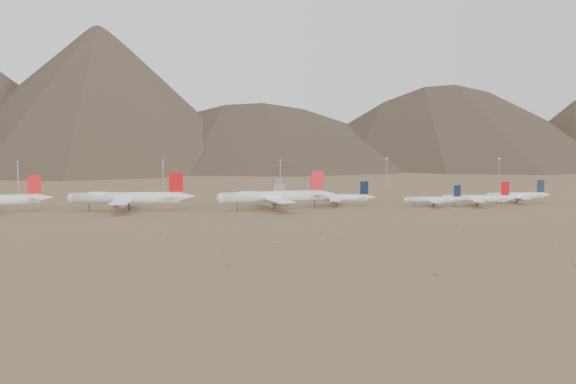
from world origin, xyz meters
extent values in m
plane|color=#97784E|center=(0.00, 0.00, 0.00)|extent=(3000.00, 3000.00, 0.00)
cone|color=white|center=(-118.59, 40.25, 7.35)|extent=(11.36, 8.25, 5.28)
cube|color=white|center=(-122.89, 38.81, 7.49)|extent=(11.11, 20.37, 0.35)
cube|color=red|center=(-123.97, 38.45, 15.04)|extent=(7.16, 2.84, 10.41)
cylinder|color=white|center=(-71.50, 29.68, 7.46)|extent=(61.62, 10.53, 6.34)
sphere|color=white|center=(-102.09, 31.78, 7.46)|extent=(6.21, 6.21, 6.21)
cone|color=white|center=(-37.24, 27.32, 7.94)|extent=(11.40, 6.45, 5.70)
cube|color=white|center=(-72.73, 29.76, 6.51)|extent=(13.65, 56.76, 0.79)
cube|color=white|center=(-42.13, 27.66, 8.10)|extent=(6.97, 21.69, 0.38)
cube|color=red|center=(-43.36, 27.74, 16.25)|extent=(7.99, 1.12, 11.24)
cylinder|color=black|center=(-92.92, 31.15, 2.15)|extent=(0.41, 0.41, 4.29)
cylinder|color=black|center=(-70.17, 31.17, 2.15)|extent=(0.51, 0.51, 4.29)
cylinder|color=black|center=(-70.39, 28.01, 2.15)|extent=(0.51, 0.51, 4.29)
ellipsoid|color=white|center=(-87.41, 30.77, 9.20)|extent=(19.90, 6.09, 3.80)
cylinder|color=slate|center=(-71.95, 40.98, 4.94)|extent=(6.31, 3.27, 2.85)
cylinder|color=slate|center=(-73.50, 18.54, 4.94)|extent=(6.31, 3.27, 2.85)
cylinder|color=slate|center=(-71.26, 51.07, 4.94)|extent=(6.31, 3.27, 2.85)
cylinder|color=slate|center=(-74.19, 8.45, 4.94)|extent=(6.31, 3.27, 2.85)
cylinder|color=white|center=(12.51, 23.41, 7.50)|extent=(61.68, 18.09, 6.37)
sphere|color=white|center=(-17.72, 17.49, 7.50)|extent=(6.24, 6.24, 6.24)
cone|color=white|center=(46.36, 30.04, 7.97)|extent=(11.98, 7.75, 5.73)
cube|color=white|center=(11.30, 23.17, 6.54)|extent=(20.53, 57.31, 0.80)
cube|color=white|center=(41.53, 29.09, 8.13)|extent=(9.57, 22.13, 0.38)
cube|color=red|center=(40.32, 28.85, 16.33)|extent=(7.97, 2.10, 11.29)
cylinder|color=black|center=(-8.65, 19.26, 2.16)|extent=(0.41, 0.41, 4.31)
cylinder|color=black|center=(13.41, 25.21, 2.16)|extent=(0.51, 0.51, 4.31)
cylinder|color=black|center=(14.02, 22.08, 2.16)|extent=(0.51, 0.51, 4.31)
ellipsoid|color=white|center=(-3.21, 20.33, 9.25)|extent=(20.26, 8.47, 3.82)
cylinder|color=slate|center=(9.13, 34.25, 4.96)|extent=(6.60, 4.00, 2.86)
cylinder|color=slate|center=(13.47, 12.09, 4.96)|extent=(6.60, 4.00, 2.86)
cylinder|color=slate|center=(7.17, 44.23, 4.96)|extent=(6.60, 4.00, 2.86)
cylinder|color=slate|center=(15.42, 2.11, 4.96)|extent=(6.60, 4.00, 2.86)
cylinder|color=white|center=(54.21, 39.67, 4.86)|extent=(37.90, 11.49, 4.11)
sphere|color=white|center=(35.67, 43.41, 4.86)|extent=(4.03, 4.03, 4.03)
cone|color=white|center=(74.98, 35.49, 5.17)|extent=(7.41, 4.97, 3.70)
cube|color=white|center=(53.47, 39.82, 4.25)|extent=(12.33, 32.99, 0.51)
cube|color=white|center=(72.01, 36.09, 5.28)|extent=(5.77, 12.75, 0.25)
cube|color=#111E33|center=(71.27, 36.24, 10.97)|extent=(4.89, 1.33, 8.11)
cylinder|color=black|center=(41.23, 42.29, 1.41)|extent=(0.43, 0.43, 2.81)
cylinder|color=black|center=(55.15, 40.53, 1.41)|extent=(0.54, 0.54, 2.81)
cylinder|color=black|center=(54.75, 38.52, 1.41)|extent=(0.54, 0.54, 2.81)
cylinder|color=slate|center=(55.26, 48.73, 3.23)|extent=(4.07, 2.56, 1.85)
cylinder|color=slate|center=(51.68, 30.92, 3.23)|extent=(4.07, 2.56, 1.85)
cylinder|color=white|center=(111.02, 23.63, 4.20)|extent=(32.88, 6.61, 3.55)
sphere|color=white|center=(94.75, 25.17, 4.20)|extent=(3.48, 3.48, 3.48)
cone|color=white|center=(129.25, 21.91, 4.47)|extent=(6.16, 3.73, 3.19)
cube|color=white|center=(110.37, 23.69, 3.67)|extent=(7.84, 28.39, 0.44)
cube|color=white|center=(126.64, 22.15, 4.56)|extent=(3.93, 10.88, 0.21)
cube|color=#111E33|center=(125.99, 22.21, 9.48)|extent=(4.26, 0.72, 7.00)
cylinder|color=black|center=(99.63, 24.70, 1.21)|extent=(0.37, 0.37, 2.43)
cylinder|color=black|center=(111.76, 24.45, 1.21)|extent=(0.47, 0.47, 2.43)
cylinder|color=black|center=(111.59, 22.68, 1.21)|extent=(0.47, 0.47, 2.43)
cylinder|color=slate|center=(111.11, 31.50, 2.79)|extent=(3.40, 1.90, 1.60)
cylinder|color=slate|center=(109.63, 15.88, 2.79)|extent=(3.40, 1.90, 1.60)
cylinder|color=white|center=(137.63, 21.07, 4.85)|extent=(37.65, 12.77, 4.10)
sphere|color=white|center=(119.28, 25.46, 4.85)|extent=(4.01, 4.01, 4.01)
cone|color=white|center=(158.18, 16.16, 5.16)|extent=(7.46, 5.17, 3.69)
cube|color=white|center=(136.89, 21.25, 4.24)|extent=(13.40, 32.86, 0.51)
cube|color=white|center=(155.24, 16.86, 5.26)|extent=(6.16, 12.74, 0.25)
cube|color=red|center=(154.51, 17.03, 10.94)|extent=(4.86, 1.50, 8.09)
cylinder|color=black|center=(124.78, 24.15, 1.40)|extent=(0.43, 0.43, 2.80)
cylinder|color=black|center=(138.60, 21.89, 1.40)|extent=(0.54, 0.54, 2.80)
cylinder|color=black|center=(138.12, 19.90, 1.40)|extent=(0.54, 0.54, 2.80)
cylinder|color=slate|center=(139.00, 30.06, 3.22)|extent=(4.10, 2.67, 1.84)
cylinder|color=slate|center=(134.79, 12.44, 3.22)|extent=(4.10, 2.67, 1.84)
cylinder|color=white|center=(170.94, 36.14, 4.74)|extent=(36.87, 4.12, 4.00)
sphere|color=white|center=(152.52, 36.20, 4.74)|extent=(3.92, 3.92, 3.92)
cone|color=white|center=(191.58, 36.07, 5.04)|extent=(6.65, 3.62, 3.60)
cube|color=white|center=(170.21, 36.14, 4.14)|extent=(6.00, 31.61, 0.50)
cube|color=white|center=(188.63, 36.08, 5.14)|extent=(3.36, 12.01, 0.24)
cube|color=#111E33|center=(187.89, 36.08, 10.69)|extent=(4.79, 0.38, 7.90)
cylinder|color=black|center=(158.04, 36.18, 1.37)|extent=(0.42, 0.42, 2.74)
cylinder|color=black|center=(171.68, 37.13, 1.37)|extent=(0.53, 0.53, 2.74)
cylinder|color=black|center=(171.68, 35.13, 1.37)|extent=(0.53, 0.53, 2.74)
cylinder|color=slate|center=(170.23, 44.98, 3.15)|extent=(3.69, 1.81, 1.80)
cylinder|color=slate|center=(170.18, 27.29, 3.15)|extent=(3.69, 1.81, 1.80)
cube|color=#9A8D68|center=(30.00, 120.00, 4.00)|extent=(8.00, 8.00, 8.00)
cube|color=slate|center=(30.00, 120.00, 10.00)|extent=(6.00, 6.00, 4.00)
cylinder|color=gray|center=(-148.45, 114.86, 12.50)|extent=(0.50, 0.50, 25.00)
cube|color=gray|center=(-148.45, 114.86, 25.30)|extent=(2.00, 0.60, 0.80)
cylinder|color=gray|center=(-52.11, 131.79, 12.50)|extent=(0.50, 0.50, 25.00)
cube|color=gray|center=(-52.11, 131.79, 25.30)|extent=(2.00, 0.60, 0.80)
cylinder|color=gray|center=(29.76, 108.90, 12.50)|extent=(0.50, 0.50, 25.00)
cube|color=gray|center=(29.76, 108.90, 25.30)|extent=(2.00, 0.60, 0.80)
cylinder|color=gray|center=(115.32, 134.52, 12.50)|extent=(0.50, 0.50, 25.00)
cube|color=gray|center=(115.32, 134.52, 25.30)|extent=(2.00, 0.60, 0.80)
cylinder|color=gray|center=(199.65, 121.03, 12.50)|extent=(0.50, 0.50, 25.00)
cube|color=gray|center=(199.65, 121.03, 25.30)|extent=(2.00, 0.60, 0.80)
ellipsoid|color=olive|center=(-43.85, -73.73, 0.33)|extent=(0.76, 0.76, 0.65)
ellipsoid|color=olive|center=(89.23, -170.94, 0.29)|extent=(1.06, 1.06, 0.57)
ellipsoid|color=olive|center=(36.87, -178.10, 0.38)|extent=(1.06, 1.06, 0.77)
ellipsoid|color=olive|center=(-120.65, -15.75, 0.30)|extent=(1.08, 1.08, 0.60)
ellipsoid|color=olive|center=(23.82, -97.06, 0.25)|extent=(0.91, 0.91, 0.51)
ellipsoid|color=olive|center=(105.65, -126.59, 0.24)|extent=(0.65, 0.65, 0.48)
ellipsoid|color=olive|center=(-88.23, -20.29, 0.26)|extent=(0.89, 0.89, 0.52)
ellipsoid|color=olive|center=(-11.57, -31.30, 0.31)|extent=(0.86, 0.86, 0.62)
ellipsoid|color=olive|center=(-5.01, -109.80, 0.34)|extent=(1.00, 1.00, 0.67)
ellipsoid|color=olive|center=(20.38, -78.91, 0.25)|extent=(0.71, 0.71, 0.50)
ellipsoid|color=olive|center=(87.42, -79.94, 0.25)|extent=(0.93, 0.93, 0.51)
ellipsoid|color=olive|center=(-50.34, -74.38, 0.34)|extent=(1.03, 1.03, 0.67)
ellipsoid|color=olive|center=(68.58, -6.74, 0.16)|extent=(0.65, 0.65, 0.33)
ellipsoid|color=olive|center=(-26.89, -123.58, 0.24)|extent=(0.68, 0.68, 0.47)
ellipsoid|color=olive|center=(71.10, -109.15, 0.20)|extent=(0.52, 0.52, 0.41)
ellipsoid|color=olive|center=(-26.43, -150.89, 0.35)|extent=(0.89, 0.89, 0.71)
ellipsoid|color=olive|center=(-21.09, -83.17, 0.29)|extent=(0.71, 0.71, 0.59)
ellipsoid|color=olive|center=(105.56, -24.60, 0.20)|extent=(0.67, 0.67, 0.40)
camera|label=1|loc=(-44.87, -393.28, 45.17)|focal=45.00mm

